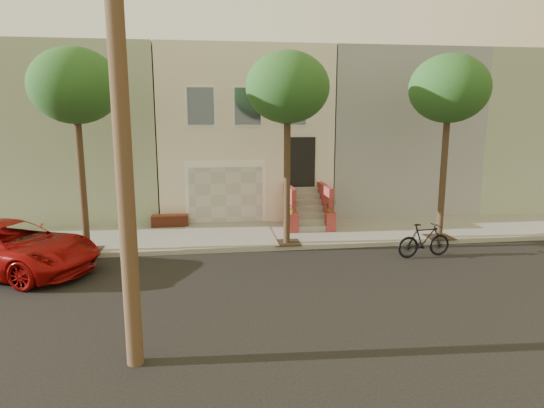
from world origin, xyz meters
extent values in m
plane|color=black|center=(0.00, 0.00, 0.00)|extent=(90.00, 90.00, 0.00)
cube|color=gray|center=(0.00, 5.35, 0.07)|extent=(40.00, 3.70, 0.15)
cube|color=beige|center=(0.00, 11.20, 3.65)|extent=(7.00, 8.00, 7.00)
cube|color=#99AB8A|center=(-6.80, 11.20, 3.65)|extent=(6.50, 8.00, 7.00)
cube|color=gray|center=(6.80, 11.20, 3.65)|extent=(6.50, 8.00, 7.00)
cube|color=#99AB8A|center=(13.30, 11.20, 3.65)|extent=(6.50, 8.00, 7.00)
cube|color=white|center=(-0.90, 7.22, 1.40)|extent=(3.20, 0.12, 2.50)
cube|color=#BABBB6|center=(-0.90, 7.16, 1.30)|extent=(2.90, 0.06, 2.20)
cube|color=gray|center=(-0.90, 5.35, 0.16)|extent=(3.20, 3.70, 0.02)
cube|color=brown|center=(-3.10, 6.90, 0.37)|extent=(1.40, 0.45, 0.44)
cube|color=black|center=(2.20, 7.17, 2.55)|extent=(1.00, 0.06, 2.00)
cube|color=#3F4751|center=(-1.80, 7.17, 4.75)|extent=(1.00, 0.06, 1.40)
cube|color=white|center=(-1.80, 7.19, 4.75)|extent=(1.15, 0.05, 1.55)
cube|color=#3F4751|center=(0.00, 7.17, 4.75)|extent=(1.00, 0.06, 1.40)
cube|color=white|center=(0.00, 7.19, 4.75)|extent=(1.15, 0.05, 1.55)
cube|color=#3F4751|center=(1.80, 7.17, 4.75)|extent=(1.00, 0.06, 1.40)
cube|color=white|center=(1.80, 7.19, 4.75)|extent=(1.15, 0.05, 1.55)
cube|color=gray|center=(2.20, 5.38, 0.25)|extent=(1.20, 0.28, 0.20)
cube|color=gray|center=(2.20, 5.66, 0.45)|extent=(1.20, 0.28, 0.20)
cube|color=gray|center=(2.20, 5.94, 0.65)|extent=(1.20, 0.28, 0.20)
cube|color=gray|center=(2.20, 6.22, 0.85)|extent=(1.20, 0.28, 0.20)
cube|color=gray|center=(2.20, 6.50, 1.05)|extent=(1.20, 0.28, 0.20)
cube|color=gray|center=(2.20, 6.78, 1.25)|extent=(1.20, 0.28, 0.20)
cube|color=gray|center=(2.20, 7.06, 1.45)|extent=(1.20, 0.28, 0.20)
cube|color=#993232|center=(1.50, 6.22, 0.95)|extent=(0.18, 1.96, 1.60)
cube|color=#993232|center=(2.90, 6.22, 0.95)|extent=(0.18, 1.96, 1.60)
cube|color=#993232|center=(1.50, 5.34, 0.50)|extent=(0.35, 0.35, 0.70)
imported|color=#184217|center=(1.50, 5.34, 1.07)|extent=(0.40, 0.35, 0.45)
cube|color=#993232|center=(2.90, 5.34, 0.50)|extent=(0.35, 0.35, 0.70)
imported|color=#184217|center=(2.90, 5.34, 1.07)|extent=(0.41, 0.35, 0.45)
cube|color=#2D2116|center=(-5.50, 3.90, 0.15)|extent=(0.90, 0.90, 0.02)
cylinder|color=#382519|center=(-5.50, 3.90, 2.25)|extent=(0.22, 0.22, 4.20)
ellipsoid|color=#184217|center=(-5.50, 3.90, 5.30)|extent=(2.70, 2.57, 2.29)
cube|color=#2D2116|center=(1.00, 3.90, 0.15)|extent=(0.90, 0.90, 0.02)
cylinder|color=#382519|center=(1.00, 3.90, 2.25)|extent=(0.22, 0.22, 4.20)
ellipsoid|color=#184217|center=(1.00, 3.90, 5.30)|extent=(2.70, 2.57, 2.29)
cube|color=#2D2116|center=(6.50, 3.90, 0.15)|extent=(0.90, 0.90, 0.02)
cylinder|color=#382519|center=(6.50, 3.90, 2.25)|extent=(0.22, 0.22, 4.20)
ellipsoid|color=#184217|center=(6.50, 3.90, 5.30)|extent=(2.70, 2.57, 2.29)
cylinder|color=#4A3122|center=(-3.00, -3.20, 5.00)|extent=(0.30, 0.30, 10.00)
imported|color=#980B0A|center=(-7.30, 2.44, 0.73)|extent=(5.82, 4.34, 1.47)
imported|color=black|center=(5.12, 2.22, 0.55)|extent=(1.87, 0.73, 1.09)
camera|label=1|loc=(-1.61, -11.36, 4.49)|focal=31.12mm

